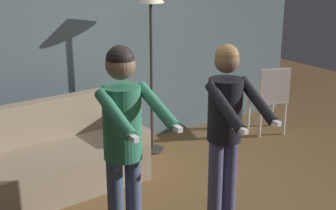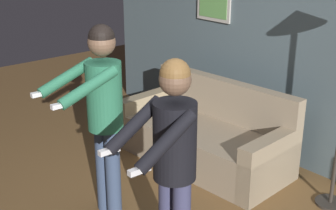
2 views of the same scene
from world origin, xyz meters
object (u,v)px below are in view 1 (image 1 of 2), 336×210
(person_standing_left, at_px, (124,132))
(dining_chair_distant, at_px, (270,96))
(torchiere_lamp, at_px, (151,19))
(couch, at_px, (50,163))
(person_standing_right, at_px, (226,119))

(person_standing_left, xyz_separation_m, dining_chair_distant, (2.89, 1.28, -0.51))
(torchiere_lamp, height_order, dining_chair_distant, torchiere_lamp)
(torchiere_lamp, distance_m, dining_chair_distant, 2.02)
(torchiere_lamp, height_order, person_standing_left, torchiere_lamp)
(couch, distance_m, person_standing_left, 1.58)
(person_standing_left, relative_size, dining_chair_distant, 1.84)
(torchiere_lamp, xyz_separation_m, dining_chair_distant, (1.64, -0.36, -1.11))
(couch, distance_m, dining_chair_distant, 3.05)
(person_standing_right, bearing_deg, torchiere_lamp, 80.54)
(dining_chair_distant, bearing_deg, couch, 178.18)
(person_standing_left, height_order, dining_chair_distant, person_standing_left)
(person_standing_right, height_order, dining_chair_distant, person_standing_right)
(dining_chair_distant, bearing_deg, torchiere_lamp, 167.74)
(couch, xyz_separation_m, dining_chair_distant, (3.04, -0.10, 0.25))
(torchiere_lamp, bearing_deg, person_standing_left, -127.17)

